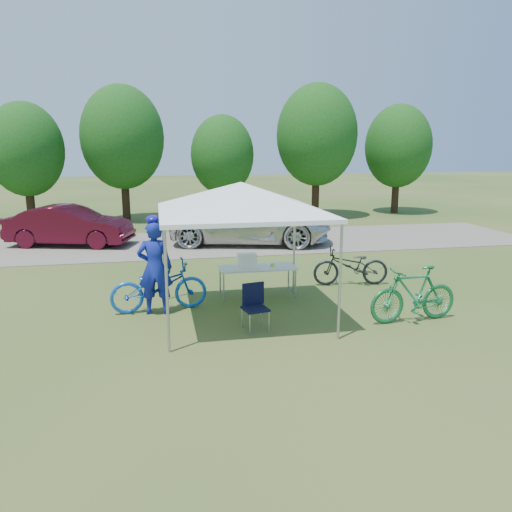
% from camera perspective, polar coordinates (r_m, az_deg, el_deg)
% --- Properties ---
extents(ground, '(100.00, 100.00, 0.00)m').
position_cam_1_polar(ground, '(10.22, -1.62, -6.98)').
color(ground, '#2D5119').
rests_on(ground, ground).
extents(gravel_strip, '(24.00, 5.00, 0.02)m').
position_cam_1_polar(gravel_strip, '(17.90, -5.94, 1.49)').
color(gravel_strip, gray).
rests_on(gravel_strip, ground).
extents(canopy, '(4.53, 4.53, 3.00)m').
position_cam_1_polar(canopy, '(9.67, -1.72, 8.01)').
color(canopy, '#A5A5AA').
rests_on(canopy, ground).
extents(treeline, '(24.89, 4.28, 6.30)m').
position_cam_1_polar(treeline, '(23.59, -8.31, 12.68)').
color(treeline, '#382314').
rests_on(treeline, ground).
extents(folding_table, '(1.74, 0.72, 0.71)m').
position_cam_1_polar(folding_table, '(11.36, 0.16, -1.44)').
color(folding_table, white).
rests_on(folding_table, ground).
extents(folding_chair, '(0.52, 0.54, 0.86)m').
position_cam_1_polar(folding_chair, '(9.48, -0.20, -5.31)').
color(folding_chair, black).
rests_on(folding_chair, ground).
extents(cooler, '(0.42, 0.29, 0.31)m').
position_cam_1_polar(cooler, '(11.27, -1.04, -0.52)').
color(cooler, white).
rests_on(cooler, folding_table).
extents(ice_cream_cup, '(0.09, 0.09, 0.06)m').
position_cam_1_polar(ice_cream_cup, '(11.37, 1.88, -1.05)').
color(ice_cream_cup, gold).
rests_on(ice_cream_cup, folding_table).
extents(cyclist, '(0.75, 0.53, 1.94)m').
position_cam_1_polar(cyclist, '(10.37, -11.48, -1.35)').
color(cyclist, '#121F96').
rests_on(cyclist, ground).
extents(bike_blue, '(2.09, 0.97, 1.06)m').
position_cam_1_polar(bike_blue, '(10.65, -11.02, -3.41)').
color(bike_blue, blue).
rests_on(bike_blue, ground).
extents(bike_green, '(1.89, 0.64, 1.12)m').
position_cam_1_polar(bike_green, '(10.29, 17.58, -4.18)').
color(bike_green, '#186F3D').
rests_on(bike_green, ground).
extents(bike_dark, '(1.94, 0.89, 0.98)m').
position_cam_1_polar(bike_dark, '(12.59, 10.80, -1.12)').
color(bike_dark, black).
rests_on(bike_dark, ground).
extents(minivan, '(6.10, 3.88, 1.57)m').
position_cam_1_polar(minivan, '(17.66, -0.65, 4.02)').
color(minivan, silver).
rests_on(minivan, gravel_strip).
extents(sedan, '(4.44, 2.52, 1.38)m').
position_cam_1_polar(sedan, '(18.38, -20.52, 3.27)').
color(sedan, '#470B1B').
rests_on(sedan, gravel_strip).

